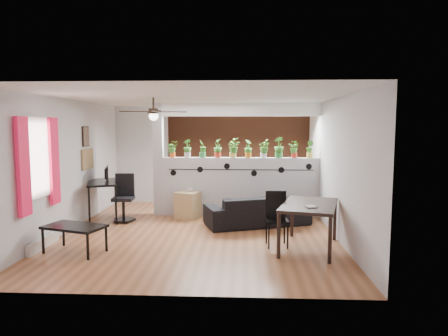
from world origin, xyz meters
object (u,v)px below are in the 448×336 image
(potted_plant_7, at_px, (279,147))
(cup, at_px, (190,190))
(office_chair, at_px, (124,201))
(potted_plant_0, at_px, (172,149))
(potted_plant_8, at_px, (294,149))
(dining_table, at_px, (309,208))
(ceiling_fan, at_px, (154,113))
(sofa, at_px, (257,211))
(coffee_table, at_px, (74,228))
(computer_desk, at_px, (103,185))
(potted_plant_1, at_px, (187,148))
(folding_chair, at_px, (276,214))
(potted_plant_2, at_px, (203,148))
(potted_plant_9, at_px, (310,149))
(potted_plant_5, at_px, (248,148))
(cube_shelf, at_px, (188,205))
(potted_plant_4, at_px, (233,147))
(potted_plant_3, at_px, (218,148))
(potted_plant_6, at_px, (264,148))

(potted_plant_7, bearing_deg, cup, -170.44)
(office_chair, bearing_deg, potted_plant_0, 36.41)
(potted_plant_8, bearing_deg, dining_table, -91.05)
(ceiling_fan, bearing_deg, potted_plant_8, 32.47)
(potted_plant_0, relative_size, sofa, 0.19)
(potted_plant_0, xyz_separation_m, potted_plant_7, (2.46, 0.00, 0.05))
(potted_plant_7, bearing_deg, coffee_table, -140.97)
(potted_plant_0, xyz_separation_m, office_chair, (-0.96, -0.71, -1.10))
(computer_desk, relative_size, coffee_table, 1.21)
(potted_plant_7, bearing_deg, potted_plant_1, 180.00)
(sofa, xyz_separation_m, folding_chair, (0.28, -1.42, 0.26))
(potted_plant_2, xyz_separation_m, folding_chair, (1.52, -2.30, -1.01))
(potted_plant_0, height_order, computer_desk, potted_plant_0)
(coffee_table, bearing_deg, potted_plant_9, 34.12)
(potted_plant_2, bearing_deg, potted_plant_7, 0.00)
(potted_plant_9, height_order, sofa, potted_plant_9)
(computer_desk, bearing_deg, potted_plant_9, 6.93)
(potted_plant_5, distance_m, office_chair, 3.02)
(folding_chair, height_order, coffee_table, folding_chair)
(ceiling_fan, xyz_separation_m, dining_table, (2.78, -0.69, -1.62))
(potted_plant_0, bearing_deg, potted_plant_8, 0.00)
(sofa, bearing_deg, office_chair, -22.55)
(ceiling_fan, bearing_deg, computer_desk, 139.53)
(potted_plant_1, height_order, cube_shelf, potted_plant_1)
(cup, bearing_deg, potted_plant_4, 19.41)
(coffee_table, bearing_deg, computer_desk, 98.60)
(potted_plant_2, xyz_separation_m, potted_plant_4, (0.70, 0.00, 0.01))
(potted_plant_9, distance_m, coffee_table, 5.29)
(potted_plant_2, relative_size, sofa, 0.20)
(cube_shelf, relative_size, computer_desk, 0.45)
(potted_plant_3, distance_m, cup, 1.16)
(potted_plant_5, bearing_deg, folding_chair, -78.44)
(office_chair, xyz_separation_m, folding_chair, (3.18, -1.59, 0.11))
(potted_plant_0, xyz_separation_m, potted_plant_5, (1.76, -0.00, 0.01))
(potted_plant_1, bearing_deg, folding_chair, -50.80)
(potted_plant_1, bearing_deg, dining_table, -45.88)
(potted_plant_7, height_order, computer_desk, potted_plant_7)
(ceiling_fan, height_order, office_chair, ceiling_fan)
(potted_plant_2, distance_m, potted_plant_6, 1.40)
(potted_plant_3, xyz_separation_m, sofa, (0.89, -0.88, -1.28))
(ceiling_fan, distance_m, cup, 2.26)
(dining_table, relative_size, coffee_table, 1.46)
(potted_plant_7, xyz_separation_m, cube_shelf, (-2.07, -0.34, -1.30))
(potted_plant_4, distance_m, dining_table, 2.97)
(potted_plant_4, height_order, potted_plant_8, potted_plant_4)
(potted_plant_6, height_order, office_chair, potted_plant_6)
(potted_plant_0, xyz_separation_m, potted_plant_2, (0.70, 0.00, 0.02))
(ceiling_fan, bearing_deg, dining_table, -13.87)
(ceiling_fan, distance_m, potted_plant_9, 3.73)
(potted_plant_6, bearing_deg, potted_plant_5, -180.00)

